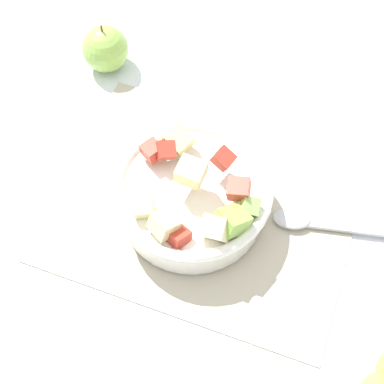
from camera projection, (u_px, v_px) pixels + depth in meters
The scene contains 5 objects.
ground_plane at pixel (205, 206), 0.88m from camera, with size 2.40×2.40×0.00m, color silver.
placemat at pixel (205, 205), 0.88m from camera, with size 0.45×0.36×0.01m, color #BCB299.
salad_bowl at pixel (192, 195), 0.83m from camera, with size 0.23×0.23×0.12m.
serving_spoon at pixel (329, 224), 0.85m from camera, with size 0.24×0.08×0.01m.
whole_apple at pixel (105, 49), 0.99m from camera, with size 0.08×0.08×0.09m.
Camera 1 is at (0.13, -0.41, 0.77)m, focal length 53.81 mm.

